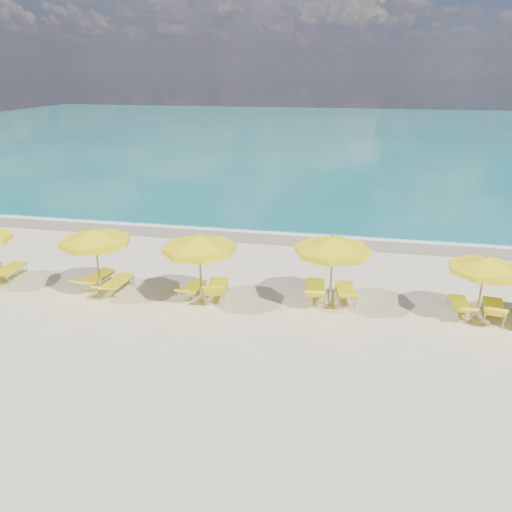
# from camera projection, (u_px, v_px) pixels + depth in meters

# --- Properties ---
(ground_plane) EXTENTS (120.00, 120.00, 0.00)m
(ground_plane) POSITION_uv_depth(u_px,v_px,m) (247.00, 305.00, 16.69)
(ground_plane) COLOR beige
(ocean) EXTENTS (120.00, 80.00, 0.30)m
(ocean) POSITION_uv_depth(u_px,v_px,m) (331.00, 133.00, 60.71)
(ocean) COLOR #126765
(ocean) RESTS_ON ground
(wet_sand_band) EXTENTS (120.00, 2.60, 0.01)m
(wet_sand_band) POSITION_uv_depth(u_px,v_px,m) (281.00, 236.00, 23.48)
(wet_sand_band) COLOR tan
(wet_sand_band) RESTS_ON ground
(foam_line) EXTENTS (120.00, 1.20, 0.03)m
(foam_line) POSITION_uv_depth(u_px,v_px,m) (283.00, 231.00, 24.21)
(foam_line) COLOR white
(foam_line) RESTS_ON ground
(whitecap_near) EXTENTS (14.00, 0.36, 0.05)m
(whitecap_near) POSITION_uv_depth(u_px,v_px,m) (214.00, 186.00, 33.39)
(whitecap_near) COLOR white
(whitecap_near) RESTS_ON ground
(whitecap_far) EXTENTS (18.00, 0.30, 0.05)m
(whitecap_far) POSITION_uv_depth(u_px,v_px,m) (420.00, 174.00, 37.22)
(whitecap_far) COLOR white
(whitecap_far) RESTS_ON ground
(umbrella_2) EXTENTS (2.46, 2.46, 2.42)m
(umbrella_2) POSITION_uv_depth(u_px,v_px,m) (95.00, 237.00, 16.87)
(umbrella_2) COLOR tan
(umbrella_2) RESTS_ON ground
(umbrella_3) EXTENTS (3.19, 3.19, 2.46)m
(umbrella_3) POSITION_uv_depth(u_px,v_px,m) (199.00, 244.00, 16.13)
(umbrella_3) COLOR tan
(umbrella_3) RESTS_ON ground
(umbrella_4) EXTENTS (2.57, 2.57, 2.50)m
(umbrella_4) POSITION_uv_depth(u_px,v_px,m) (333.00, 246.00, 15.88)
(umbrella_4) COLOR tan
(umbrella_4) RESTS_ON ground
(umbrella_5) EXTENTS (2.72, 2.72, 2.16)m
(umbrella_5) POSITION_uv_depth(u_px,v_px,m) (485.00, 265.00, 15.08)
(umbrella_5) COLOR tan
(umbrella_5) RESTS_ON ground
(lounger_1_right) EXTENTS (0.77, 1.96, 0.80)m
(lounger_1_right) POSITION_uv_depth(u_px,v_px,m) (10.00, 273.00, 18.65)
(lounger_1_right) COLOR #A5A8AD
(lounger_1_right) RESTS_ON ground
(lounger_2_left) EXTENTS (0.89, 1.96, 0.69)m
(lounger_2_left) POSITION_uv_depth(u_px,v_px,m) (98.00, 281.00, 18.03)
(lounger_2_left) COLOR #A5A8AD
(lounger_2_left) RESTS_ON ground
(lounger_2_right) EXTENTS (0.75, 1.94, 0.69)m
(lounger_2_right) POSITION_uv_depth(u_px,v_px,m) (117.00, 286.00, 17.61)
(lounger_2_right) COLOR #A5A8AD
(lounger_2_right) RESTS_ON ground
(lounger_3_left) EXTENTS (0.65, 1.67, 0.67)m
(lounger_3_left) POSITION_uv_depth(u_px,v_px,m) (193.00, 291.00, 17.28)
(lounger_3_left) COLOR #A5A8AD
(lounger_3_left) RESTS_ON ground
(lounger_3_right) EXTENTS (0.92, 1.99, 0.95)m
(lounger_3_right) POSITION_uv_depth(u_px,v_px,m) (217.00, 292.00, 17.09)
(lounger_3_right) COLOR #A5A8AD
(lounger_3_right) RESTS_ON ground
(lounger_4_left) EXTENTS (0.80, 2.04, 0.86)m
(lounger_4_left) POSITION_uv_depth(u_px,v_px,m) (315.00, 293.00, 17.00)
(lounger_4_left) COLOR #A5A8AD
(lounger_4_left) RESTS_ON ground
(lounger_4_right) EXTENTS (0.83, 1.93, 0.75)m
(lounger_4_right) POSITION_uv_depth(u_px,v_px,m) (345.00, 295.00, 16.93)
(lounger_4_right) COLOR #A5A8AD
(lounger_4_right) RESTS_ON ground
(lounger_5_left) EXTENTS (0.65, 1.71, 0.71)m
(lounger_5_left) POSITION_uv_depth(u_px,v_px,m) (460.00, 308.00, 16.01)
(lounger_5_left) COLOR #A5A8AD
(lounger_5_left) RESTS_ON ground
(lounger_5_right) EXTENTS (0.88, 1.86, 0.83)m
(lounger_5_right) POSITION_uv_depth(u_px,v_px,m) (493.00, 312.00, 15.74)
(lounger_5_right) COLOR #A5A8AD
(lounger_5_right) RESTS_ON ground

